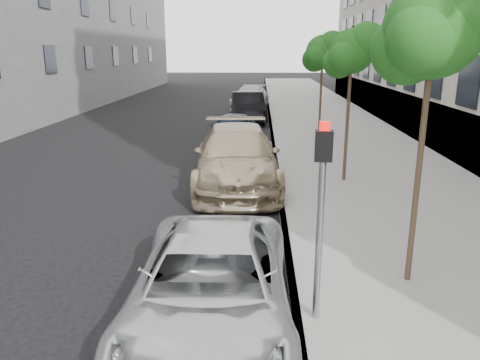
# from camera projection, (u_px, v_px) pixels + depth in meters

# --- Properties ---
(ground) EXTENTS (160.00, 160.00, 0.00)m
(ground) POSITION_uv_depth(u_px,v_px,m) (218.00, 331.00, 6.92)
(ground) COLOR black
(ground) RESTS_ON ground
(sidewalk) EXTENTS (6.40, 72.00, 0.14)m
(sidewalk) POSITION_uv_depth(u_px,v_px,m) (318.00, 113.00, 29.81)
(sidewalk) COLOR gray
(sidewalk) RESTS_ON ground
(curb) EXTENTS (0.15, 72.00, 0.14)m
(curb) POSITION_uv_depth(u_px,v_px,m) (269.00, 113.00, 29.94)
(curb) COLOR #9E9B93
(curb) RESTS_ON ground
(tree_near) EXTENTS (1.83, 1.63, 5.09)m
(tree_near) POSITION_uv_depth(u_px,v_px,m) (436.00, 28.00, 7.07)
(tree_near) COLOR #38281C
(tree_near) RESTS_ON sidewalk
(tree_mid) EXTENTS (1.65, 1.45, 4.64)m
(tree_mid) POSITION_uv_depth(u_px,v_px,m) (353.00, 51.00, 13.42)
(tree_mid) COLOR #38281C
(tree_mid) RESTS_ON sidewalk
(tree_far) EXTENTS (1.75, 1.55, 4.63)m
(tree_far) POSITION_uv_depth(u_px,v_px,m) (323.00, 52.00, 19.69)
(tree_far) COLOR #38281C
(tree_far) RESTS_ON sidewalk
(signal_pole) EXTENTS (0.26, 0.20, 2.95)m
(signal_pole) POSITION_uv_depth(u_px,v_px,m) (321.00, 200.00, 6.52)
(signal_pole) COLOR #939699
(signal_pole) RESTS_ON sidewalk
(minivan) EXTENTS (2.39, 5.03, 1.39)m
(minivan) POSITION_uv_depth(u_px,v_px,m) (211.00, 287.00, 6.77)
(minivan) COLOR silver
(minivan) RESTS_ON ground
(suv) EXTENTS (2.85, 6.23, 1.77)m
(suv) POSITION_uv_depth(u_px,v_px,m) (237.00, 157.00, 14.11)
(suv) COLOR tan
(suv) RESTS_ON ground
(sedan_blue) EXTENTS (2.24, 4.18, 1.35)m
(sedan_blue) POSITION_uv_depth(u_px,v_px,m) (232.00, 129.00, 20.32)
(sedan_blue) COLOR black
(sedan_blue) RESTS_ON ground
(sedan_black) EXTENTS (2.25, 5.14, 1.64)m
(sedan_black) POSITION_uv_depth(u_px,v_px,m) (248.00, 107.00, 26.85)
(sedan_black) COLOR black
(sedan_black) RESTS_ON ground
(sedan_rear) EXTENTS (2.89, 5.62, 1.56)m
(sedan_rear) POSITION_uv_depth(u_px,v_px,m) (250.00, 98.00, 32.43)
(sedan_rear) COLOR #ADB1B6
(sedan_rear) RESTS_ON ground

